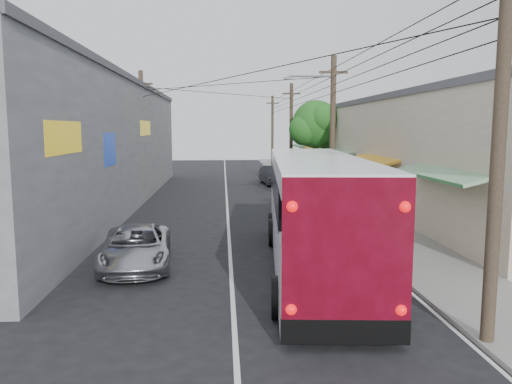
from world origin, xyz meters
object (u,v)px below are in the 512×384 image
(parked_car_mid, at_px, (288,180))
(pedestrian_near, at_px, (369,200))
(parked_suv, at_px, (310,201))
(pedestrian_far, at_px, (332,199))
(parked_car_far, at_px, (273,175))
(jeepney, at_px, (136,247))
(coach_bus, at_px, (315,210))

(parked_car_mid, relative_size, pedestrian_near, 2.19)
(parked_suv, xyz_separation_m, parked_car_mid, (0.47, 12.38, -0.23))
(parked_car_mid, bearing_deg, pedestrian_far, -80.74)
(parked_car_far, distance_m, pedestrian_near, 16.05)
(jeepney, bearing_deg, parked_car_mid, 64.09)
(jeepney, relative_size, pedestrian_near, 2.69)
(parked_car_mid, bearing_deg, jeepney, -104.87)
(parked_car_mid, relative_size, pedestrian_far, 2.66)
(coach_bus, bearing_deg, pedestrian_far, 79.17)
(jeepney, relative_size, parked_car_far, 1.02)
(jeepney, height_order, pedestrian_near, pedestrian_near)
(jeepney, distance_m, pedestrian_near, 12.61)
(pedestrian_far, bearing_deg, coach_bus, 94.06)
(jeepney, bearing_deg, parked_suv, 43.97)
(parked_car_mid, distance_m, pedestrian_near, 13.35)
(parked_car_far, relative_size, pedestrian_near, 2.63)
(parked_car_mid, xyz_separation_m, pedestrian_near, (2.31, -13.15, 0.34))
(pedestrian_near, bearing_deg, parked_suv, -33.43)
(parked_car_mid, bearing_deg, parked_car_far, 112.44)
(jeepney, distance_m, pedestrian_far, 12.57)
(jeepney, relative_size, pedestrian_far, 3.26)
(pedestrian_near, relative_size, pedestrian_far, 1.21)
(parked_suv, xyz_separation_m, pedestrian_far, (1.27, 0.81, -0.04))
(parked_car_far, bearing_deg, pedestrian_far, -89.03)
(jeepney, distance_m, parked_suv, 11.12)
(parked_suv, bearing_deg, parked_car_mid, 82.32)
(parked_car_far, bearing_deg, coach_bus, -98.13)
(parked_suv, xyz_separation_m, pedestrian_near, (2.78, -0.77, 0.11))
(coach_bus, bearing_deg, jeepney, -179.37)
(parked_suv, distance_m, parked_car_mid, 12.39)
(parked_car_far, height_order, pedestrian_far, pedestrian_far)
(parked_car_mid, bearing_deg, coach_bus, -89.81)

